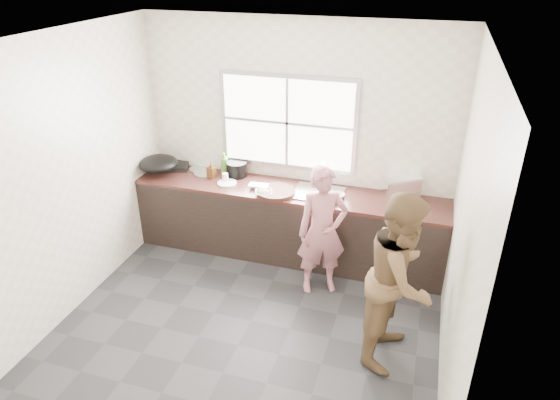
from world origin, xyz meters
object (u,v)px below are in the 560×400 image
(woman, at_px, (322,235))
(glass_jar, at_px, (225,177))
(bottle_brown_short, at_px, (243,169))
(pot_lid_left, at_px, (206,173))
(wok, at_px, (158,163))
(dish_rack, at_px, (402,184))
(burner, at_px, (173,165))
(black_pot, at_px, (237,169))
(plate_food, at_px, (227,183))
(bowl_crabs, at_px, (329,199))
(pot_lid_right, at_px, (201,169))
(bottle_green, at_px, (225,163))
(cutting_board, at_px, (276,192))
(bowl_mince, at_px, (264,193))
(bowl_held, at_px, (338,195))
(person_side, at_px, (401,279))
(bottle_brown_tall, at_px, (212,170))

(woman, height_order, glass_jar, woman)
(bottle_brown_short, bearing_deg, pot_lid_left, -168.23)
(wok, distance_m, dish_rack, 2.86)
(bottle_brown_short, xyz_separation_m, burner, (-0.92, -0.03, -0.05))
(black_pot, bearing_deg, woman, -30.93)
(plate_food, bearing_deg, bowl_crabs, -3.92)
(bottle_brown_short, relative_size, pot_lid_right, 0.54)
(bottle_brown_short, xyz_separation_m, glass_jar, (-0.13, -0.24, -0.03))
(bottle_green, distance_m, dish_rack, 2.11)
(bottle_brown_short, xyz_separation_m, dish_rack, (1.87, 0.00, 0.06))
(cutting_board, relative_size, bowl_mince, 2.30)
(cutting_board, bearing_deg, glass_jar, 168.65)
(glass_jar, xyz_separation_m, pot_lid_right, (-0.43, 0.24, -0.04))
(woman, xyz_separation_m, bowl_held, (0.05, 0.52, 0.22))
(black_pot, distance_m, bottle_brown_short, 0.08)
(plate_food, distance_m, pot_lid_right, 0.56)
(bottle_green, height_order, bottle_brown_short, bottle_green)
(bowl_mince, relative_size, plate_food, 0.85)
(black_pot, bearing_deg, bottle_brown_short, 37.89)
(bowl_mince, distance_m, bottle_brown_short, 0.61)
(person_side, height_order, black_pot, person_side)
(plate_food, bearing_deg, pot_lid_left, 151.59)
(bottle_brown_tall, distance_m, pot_lid_right, 0.30)
(plate_food, xyz_separation_m, glass_jar, (-0.04, 0.05, 0.04))
(bowl_crabs, height_order, bottle_brown_tall, bottle_brown_tall)
(burner, height_order, dish_rack, dish_rack)
(bottle_brown_short, height_order, burner, bottle_brown_short)
(bowl_held, relative_size, pot_lid_right, 0.64)
(cutting_board, bearing_deg, bowl_held, 9.12)
(black_pot, bearing_deg, glass_jar, -110.59)
(bowl_crabs, distance_m, wok, 2.11)
(bowl_crabs, bearing_deg, woman, -85.75)
(bowl_crabs, bearing_deg, burner, 170.40)
(bottle_brown_tall, bearing_deg, black_pot, 24.97)
(burner, xyz_separation_m, dish_rack, (2.80, 0.03, 0.11))
(black_pot, relative_size, burner, 0.64)
(bowl_held, relative_size, glass_jar, 1.78)
(bowl_mince, distance_m, dish_rack, 1.53)
(plate_food, bearing_deg, burner, 162.44)
(cutting_board, height_order, plate_food, cutting_board)
(black_pot, distance_m, burner, 0.87)
(plate_food, height_order, burner, burner)
(black_pot, distance_m, wok, 0.94)
(woman, bearing_deg, glass_jar, 132.34)
(bottle_green, relative_size, dish_rack, 0.72)
(bottle_green, height_order, bottle_brown_tall, bottle_green)
(bowl_held, xyz_separation_m, pot_lid_left, (-1.67, 0.17, -0.02))
(bottle_brown_tall, height_order, glass_jar, bottle_brown_tall)
(woman, distance_m, cutting_board, 0.78)
(bottle_brown_short, bearing_deg, bowl_held, -12.10)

